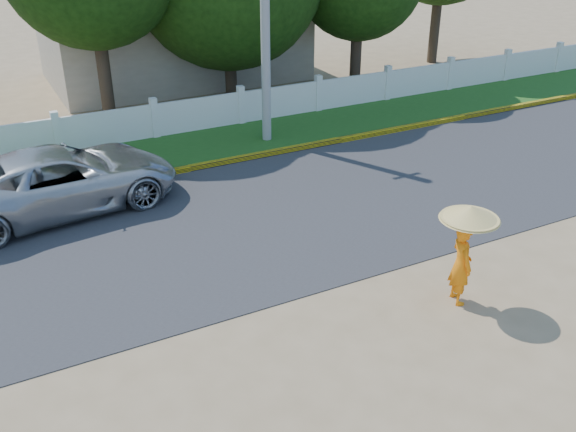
# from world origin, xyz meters

# --- Properties ---
(ground) EXTENTS (120.00, 120.00, 0.00)m
(ground) POSITION_xyz_m (0.00, 0.00, 0.00)
(ground) COLOR #9E8460
(ground) RESTS_ON ground
(road) EXTENTS (60.00, 7.00, 0.02)m
(road) POSITION_xyz_m (0.00, 4.50, 0.01)
(road) COLOR #38383A
(road) RESTS_ON ground
(grass_verge) EXTENTS (60.00, 3.50, 0.03)m
(grass_verge) POSITION_xyz_m (0.00, 9.75, 0.01)
(grass_verge) COLOR #2D601E
(grass_verge) RESTS_ON ground
(curb) EXTENTS (40.00, 0.18, 0.16)m
(curb) POSITION_xyz_m (0.00, 8.05, 0.08)
(curb) COLOR yellow
(curb) RESTS_ON ground
(fence) EXTENTS (40.00, 0.10, 1.10)m
(fence) POSITION_xyz_m (0.00, 11.20, 0.55)
(fence) COLOR silver
(fence) RESTS_ON ground
(building_near) EXTENTS (10.00, 6.00, 3.20)m
(building_near) POSITION_xyz_m (3.00, 18.00, 1.60)
(building_near) COLOR #B7AD99
(building_near) RESTS_ON ground
(utility_pole) EXTENTS (0.28, 0.28, 7.19)m
(utility_pole) POSITION_xyz_m (3.06, 9.33, 3.60)
(utility_pole) COLOR #959592
(utility_pole) RESTS_ON ground
(vehicle) EXTENTS (5.92, 3.24, 1.57)m
(vehicle) POSITION_xyz_m (-3.56, 7.21, 0.79)
(vehicle) COLOR #ACB0B5
(vehicle) RESTS_ON ground
(monk_with_parasol) EXTENTS (1.12, 1.12, 2.03)m
(monk_with_parasol) POSITION_xyz_m (2.43, -0.45, 1.32)
(monk_with_parasol) COLOR orange
(monk_with_parasol) RESTS_ON ground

